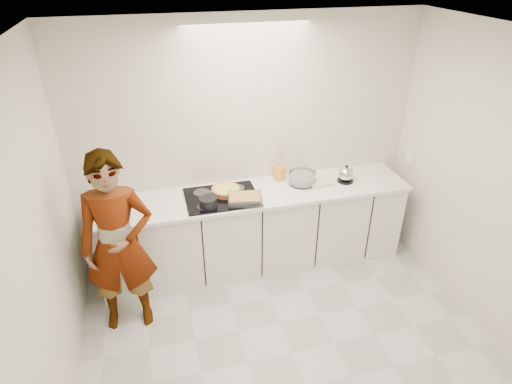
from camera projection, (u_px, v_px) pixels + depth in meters
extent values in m
cube|color=silver|center=(292.00, 353.00, 3.74)|extent=(3.60, 3.20, 0.00)
cube|color=white|center=(310.00, 44.00, 2.46)|extent=(3.60, 3.20, 0.00)
cube|color=beige|center=(247.00, 145.00, 4.45)|extent=(3.60, 0.00, 2.60)
cube|color=beige|center=(31.00, 271.00, 2.71)|extent=(0.00, 3.20, 2.60)
cube|color=beige|center=(507.00, 199.00, 3.49)|extent=(0.00, 3.20, 2.60)
cube|color=white|center=(410.00, 158.00, 4.72)|extent=(0.02, 0.15, 0.09)
cube|color=white|center=(255.00, 231.00, 4.61)|extent=(3.20, 0.58, 0.87)
cube|color=white|center=(255.00, 194.00, 4.38)|extent=(3.24, 0.64, 0.04)
cube|color=black|center=(222.00, 197.00, 4.27)|extent=(0.72, 0.54, 0.01)
cylinder|color=#A64E2E|center=(226.00, 190.00, 4.33)|extent=(0.31, 0.31, 0.05)
cylinder|color=yellow|center=(226.00, 189.00, 4.32)|extent=(0.27, 0.27, 0.01)
cylinder|color=black|center=(208.00, 202.00, 4.08)|extent=(0.20, 0.20, 0.10)
cylinder|color=silver|center=(210.00, 197.00, 4.08)|extent=(0.04, 0.07, 0.15)
cube|color=silver|center=(245.00, 199.00, 4.17)|extent=(0.37, 0.30, 0.06)
cube|color=#E1A55B|center=(245.00, 197.00, 4.16)|extent=(0.33, 0.26, 0.02)
cylinder|color=silver|center=(302.00, 178.00, 4.51)|extent=(0.34, 0.34, 0.13)
cylinder|color=white|center=(302.00, 180.00, 4.52)|extent=(0.29, 0.29, 0.06)
cube|color=white|center=(320.00, 183.00, 4.52)|extent=(0.25, 0.20, 0.04)
cylinder|color=black|center=(345.00, 181.00, 4.58)|extent=(0.22, 0.22, 0.02)
sphere|color=silver|center=(346.00, 174.00, 4.54)|extent=(0.21, 0.21, 0.17)
sphere|color=black|center=(347.00, 166.00, 4.49)|extent=(0.04, 0.04, 0.03)
cylinder|color=orange|center=(280.00, 173.00, 4.59)|extent=(0.15, 0.15, 0.15)
imported|color=white|center=(118.00, 245.00, 3.66)|extent=(0.65, 0.44, 1.73)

